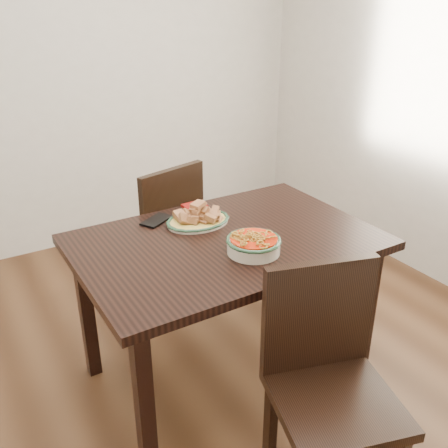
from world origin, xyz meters
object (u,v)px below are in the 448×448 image
noodle_bowl (254,243)px  dining_table (226,256)px  chair_far (162,230)px  fish_plate (198,215)px  smartphone (157,220)px  chair_near (327,372)px

noodle_bowl → dining_table: bearing=98.8°
chair_far → dining_table: bearing=74.8°
dining_table → noodle_bowl: size_ratio=5.64×
dining_table → fish_plate: 0.24m
noodle_bowl → smartphone: (-0.22, 0.50, -0.04)m
chair_near → fish_plate: bearing=109.4°
chair_far → smartphone: bearing=48.8°
dining_table → fish_plate: fish_plate is taller
chair_far → smartphone: size_ratio=5.71×
noodle_bowl → smartphone: 0.54m
dining_table → chair_far: chair_far is taller
chair_far → chair_near: size_ratio=1.00×
chair_far → fish_plate: chair_far is taller
dining_table → chair_near: 0.69m
chair_near → fish_plate: 0.92m
fish_plate → noodle_bowl: size_ratio=1.30×
dining_table → smartphone: 0.39m
noodle_bowl → chair_near: bearing=-92.0°
fish_plate → smartphone: (-0.16, 0.12, -0.04)m
noodle_bowl → chair_far: bearing=91.4°
dining_table → chair_near: (0.01, -0.67, -0.16)m
fish_plate → smartphone: bearing=142.3°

